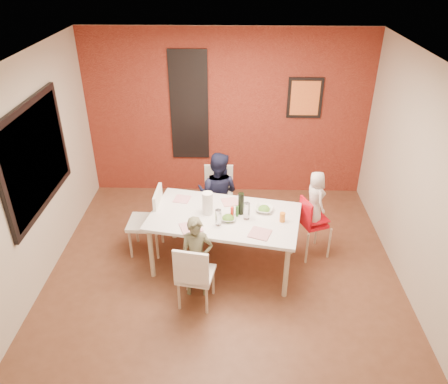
{
  "coord_description": "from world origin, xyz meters",
  "views": [
    {
      "loc": [
        0.13,
        -4.39,
        3.75
      ],
      "look_at": [
        0.0,
        0.3,
        1.05
      ],
      "focal_mm": 35.0,
      "sensor_mm": 36.0,
      "label": 1
    }
  ],
  "objects_px": {
    "chair_near": "(194,274)",
    "wine_bottle": "(241,204)",
    "high_chair": "(311,222)",
    "child_far": "(218,193)",
    "dining_table": "(224,220)",
    "child_near": "(197,257)",
    "toddler": "(315,198)",
    "chair_left": "(151,218)",
    "chair_far": "(219,193)",
    "paper_towel_roll": "(208,203)"
  },
  "relations": [
    {
      "from": "dining_table",
      "to": "paper_towel_roll",
      "type": "height_order",
      "value": "paper_towel_roll"
    },
    {
      "from": "child_far",
      "to": "high_chair",
      "type": "bearing_deg",
      "value": 172.13
    },
    {
      "from": "chair_near",
      "to": "child_far",
      "type": "xyz_separation_m",
      "value": [
        0.21,
        1.57,
        0.15
      ]
    },
    {
      "from": "high_chair",
      "to": "child_far",
      "type": "height_order",
      "value": "child_far"
    },
    {
      "from": "chair_left",
      "to": "wine_bottle",
      "type": "distance_m",
      "value": 1.28
    },
    {
      "from": "high_chair",
      "to": "child_far",
      "type": "xyz_separation_m",
      "value": [
        -1.26,
        0.53,
        0.11
      ]
    },
    {
      "from": "paper_towel_roll",
      "to": "chair_left",
      "type": "bearing_deg",
      "value": 163.04
    },
    {
      "from": "chair_far",
      "to": "child_near",
      "type": "relative_size",
      "value": 0.85
    },
    {
      "from": "chair_far",
      "to": "toddler",
      "type": "bearing_deg",
      "value": -30.26
    },
    {
      "from": "chair_near",
      "to": "dining_table",
      "type": "bearing_deg",
      "value": -102.46
    },
    {
      "from": "chair_near",
      "to": "chair_left",
      "type": "distance_m",
      "value": 1.26
    },
    {
      "from": "chair_left",
      "to": "child_near",
      "type": "relative_size",
      "value": 0.9
    },
    {
      "from": "chair_far",
      "to": "wine_bottle",
      "type": "relative_size",
      "value": 3.11
    },
    {
      "from": "dining_table",
      "to": "toddler",
      "type": "distance_m",
      "value": 1.21
    },
    {
      "from": "high_chair",
      "to": "toddler",
      "type": "bearing_deg",
      "value": -71.65
    },
    {
      "from": "chair_near",
      "to": "chair_far",
      "type": "height_order",
      "value": "chair_far"
    },
    {
      "from": "chair_near",
      "to": "chair_left",
      "type": "xyz_separation_m",
      "value": [
        -0.67,
        1.06,
        0.05
      ]
    },
    {
      "from": "dining_table",
      "to": "chair_far",
      "type": "bearing_deg",
      "value": 96.3
    },
    {
      "from": "chair_left",
      "to": "paper_towel_roll",
      "type": "xyz_separation_m",
      "value": [
        0.78,
        -0.24,
        0.39
      ]
    },
    {
      "from": "dining_table",
      "to": "high_chair",
      "type": "distance_m",
      "value": 1.19
    },
    {
      "from": "toddler",
      "to": "wine_bottle",
      "type": "distance_m",
      "value": 0.99
    },
    {
      "from": "child_near",
      "to": "chair_left",
      "type": "bearing_deg",
      "value": 126.12
    },
    {
      "from": "high_chair",
      "to": "child_near",
      "type": "bearing_deg",
      "value": 97.34
    },
    {
      "from": "child_near",
      "to": "high_chair",
      "type": "bearing_deg",
      "value": 25.4
    },
    {
      "from": "chair_far",
      "to": "paper_towel_roll",
      "type": "relative_size",
      "value": 3.05
    },
    {
      "from": "chair_near",
      "to": "child_near",
      "type": "relative_size",
      "value": 0.82
    },
    {
      "from": "child_near",
      "to": "child_far",
      "type": "height_order",
      "value": "child_far"
    },
    {
      "from": "high_chair",
      "to": "toddler",
      "type": "relative_size",
      "value": 1.19
    },
    {
      "from": "chair_near",
      "to": "child_far",
      "type": "height_order",
      "value": "child_far"
    },
    {
      "from": "dining_table",
      "to": "chair_near",
      "type": "height_order",
      "value": "chair_near"
    },
    {
      "from": "child_near",
      "to": "wine_bottle",
      "type": "bearing_deg",
      "value": 45.46
    },
    {
      "from": "child_far",
      "to": "wine_bottle",
      "type": "bearing_deg",
      "value": 128.29
    },
    {
      "from": "chair_left",
      "to": "high_chair",
      "type": "distance_m",
      "value": 2.14
    },
    {
      "from": "dining_table",
      "to": "child_far",
      "type": "distance_m",
      "value": 0.8
    },
    {
      "from": "chair_far",
      "to": "chair_left",
      "type": "xyz_separation_m",
      "value": [
        -0.88,
        -0.75,
        0.03
      ]
    },
    {
      "from": "dining_table",
      "to": "wine_bottle",
      "type": "xyz_separation_m",
      "value": [
        0.21,
        0.05,
        0.21
      ]
    },
    {
      "from": "high_chair",
      "to": "child_near",
      "type": "relative_size",
      "value": 0.82
    },
    {
      "from": "high_chair",
      "to": "toddler",
      "type": "height_order",
      "value": "toddler"
    },
    {
      "from": "chair_left",
      "to": "child_far",
      "type": "height_order",
      "value": "child_far"
    },
    {
      "from": "chair_near",
      "to": "child_far",
      "type": "relative_size",
      "value": 0.69
    },
    {
      "from": "dining_table",
      "to": "chair_left",
      "type": "distance_m",
      "value": 1.05
    },
    {
      "from": "chair_near",
      "to": "wine_bottle",
      "type": "height_order",
      "value": "wine_bottle"
    },
    {
      "from": "dining_table",
      "to": "toddler",
      "type": "height_order",
      "value": "toddler"
    },
    {
      "from": "child_near",
      "to": "paper_towel_roll",
      "type": "distance_m",
      "value": 0.71
    },
    {
      "from": "dining_table",
      "to": "wine_bottle",
      "type": "height_order",
      "value": "wine_bottle"
    },
    {
      "from": "dining_table",
      "to": "chair_near",
      "type": "bearing_deg",
      "value": -112.58
    },
    {
      "from": "wine_bottle",
      "to": "paper_towel_roll",
      "type": "distance_m",
      "value": 0.42
    },
    {
      "from": "dining_table",
      "to": "high_chair",
      "type": "bearing_deg",
      "value": 12.71
    },
    {
      "from": "toddler",
      "to": "chair_far",
      "type": "bearing_deg",
      "value": 41.45
    },
    {
      "from": "chair_left",
      "to": "child_far",
      "type": "bearing_deg",
      "value": 121.69
    }
  ]
}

